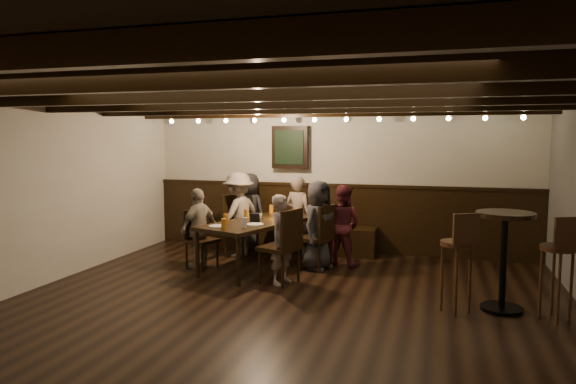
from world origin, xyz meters
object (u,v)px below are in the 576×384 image
(chair_left_far, at_px, (201,250))
(person_left_far, at_px, (199,228))
(person_right_far, at_px, (282,239))
(high_top_table, at_px, (504,246))
(dining_table, at_px, (258,225))
(person_bench_right, at_px, (342,225))
(person_right_near, at_px, (318,225))
(chair_right_near, at_px, (316,249))
(bar_stool_left, at_px, (456,275))
(chair_left_near, at_px, (240,238))
(chair_right_far, at_px, (280,261))
(bar_stool_right, at_px, (556,281))
(person_left_near, at_px, (239,214))
(person_bench_left, at_px, (249,212))
(person_bench_centre, at_px, (298,216))

(chair_left_far, relative_size, person_left_far, 0.73)
(person_right_far, relative_size, high_top_table, 1.07)
(dining_table, distance_m, person_bench_right, 1.27)
(person_bench_right, height_order, person_right_far, person_bench_right)
(person_right_near, bearing_deg, dining_table, 120.96)
(dining_table, height_order, chair_right_near, chair_right_near)
(dining_table, height_order, chair_left_far, chair_left_far)
(chair_left_far, height_order, bar_stool_left, bar_stool_left)
(chair_left_near, height_order, chair_left_far, chair_left_near)
(chair_right_far, distance_m, bar_stool_left, 2.24)
(chair_left_far, distance_m, person_bench_right, 2.14)
(person_right_near, distance_m, bar_stool_right, 3.17)
(person_right_near, bearing_deg, chair_left_far, 121.51)
(person_left_near, height_order, person_right_far, person_left_near)
(chair_left_near, xyz_separation_m, chair_right_near, (1.37, -0.45, -0.01))
(chair_left_near, distance_m, bar_stool_left, 3.75)
(chair_right_near, height_order, chair_right_far, chair_right_far)
(bar_stool_right, bearing_deg, person_bench_left, 130.11)
(dining_table, distance_m, person_bench_centre, 1.05)
(chair_left_far, distance_m, person_bench_centre, 1.71)
(person_bench_centre, relative_size, bar_stool_left, 1.16)
(person_left_near, bearing_deg, dining_table, 59.04)
(person_bench_centre, xyz_separation_m, bar_stool_right, (3.39, -2.13, -0.23))
(chair_left_far, distance_m, bar_stool_left, 3.68)
(chair_left_near, distance_m, person_bench_right, 1.71)
(person_bench_left, xyz_separation_m, bar_stool_left, (3.29, -2.32, -0.24))
(dining_table, relative_size, person_bench_right, 1.69)
(person_right_far, bearing_deg, chair_right_far, 90.00)
(chair_left_far, distance_m, person_left_far, 0.33)
(chair_right_far, xyz_separation_m, person_right_far, (0.03, -0.01, 0.28))
(chair_left_far, xyz_separation_m, person_bench_right, (1.96, 0.77, 0.34))
(bar_stool_right, bearing_deg, high_top_table, 140.81)
(person_bench_centre, bearing_deg, chair_right_near, 140.19)
(bar_stool_left, bearing_deg, person_left_near, 120.04)
(dining_table, relative_size, chair_left_far, 2.38)
(chair_left_far, bearing_deg, person_bench_right, 129.84)
(chair_left_far, bearing_deg, chair_left_near, -179.82)
(dining_table, distance_m, chair_right_near, 0.92)
(person_bench_right, relative_size, person_right_far, 1.03)
(dining_table, xyz_separation_m, person_right_far, (0.57, -0.66, -0.06))
(person_bench_centre, xyz_separation_m, high_top_table, (2.89, -1.98, 0.07))
(chair_right_near, distance_m, person_right_near, 0.36)
(chair_left_near, height_order, high_top_table, high_top_table)
(person_bench_right, relative_size, high_top_table, 1.10)
(chair_right_far, distance_m, person_right_far, 0.29)
(person_bench_left, height_order, high_top_table, person_bench_left)
(person_bench_centre, distance_m, person_left_far, 1.68)
(chair_right_near, relative_size, person_bench_centre, 0.73)
(person_right_far, height_order, bar_stool_left, person_right_far)
(chair_right_far, xyz_separation_m, person_bench_right, (0.59, 1.23, 0.30))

